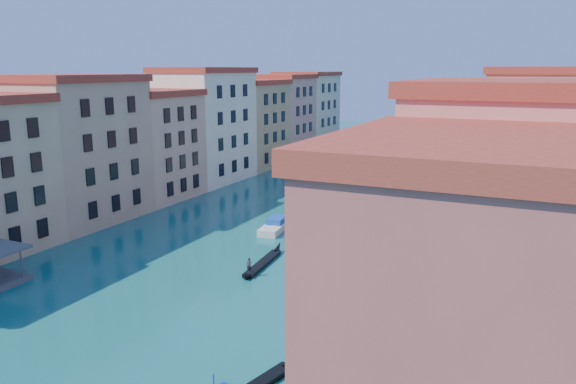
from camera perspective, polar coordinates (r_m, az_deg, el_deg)
name	(u,v)px	position (r m, az deg, el deg)	size (l,w,h in m)	color
left_bank_palazzos	(186,133)	(101.17, -10.35, 5.96)	(12.80, 128.40, 21.00)	#C4B38D
right_bank_palazzos	(529,151)	(83.08, 23.31, 3.81)	(12.80, 128.40, 21.00)	#9C4941
quay	(464,211)	(85.38, 17.43, -1.87)	(4.00, 140.00, 1.00)	#9F9780
restaurant_awnings	(390,302)	(45.17, 10.35, -10.90)	(3.20, 44.55, 3.12)	maroon
mooring_poles_right	(373,290)	(51.73, 8.60, -9.77)	(1.44, 54.24, 3.20)	#52351C
vaporetto_far	(365,176)	(105.29, 7.84, 1.61)	(8.60, 18.47, 2.68)	silver
gondola_fore	(263,262)	(60.90, -2.60, -7.11)	(1.88, 11.22, 2.24)	black
gondola_far	(399,217)	(80.20, 11.17, -2.56)	(1.15, 11.41, 1.62)	black
motorboat_mid	(276,225)	(73.87, -1.25, -3.38)	(3.45, 7.95, 1.59)	silver
motorboat_far	(419,185)	(102.37, 13.13, 0.70)	(3.57, 6.84, 1.35)	silver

